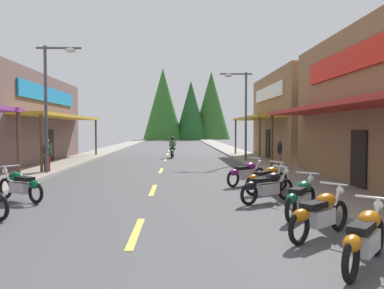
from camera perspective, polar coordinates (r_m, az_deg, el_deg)
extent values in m
cube|color=#4C4C4F|center=(31.11, -3.72, -1.68)|extent=(9.64, 92.45, 0.10)
cube|color=gray|center=(31.84, -14.57, -1.46)|extent=(2.35, 92.45, 0.12)
cube|color=gray|center=(31.51, 7.25, -1.44)|extent=(2.35, 92.45, 0.12)
cube|color=#E0C64C|center=(8.16, -8.40, -12.91)|extent=(0.16, 2.40, 0.01)
cube|color=#E0C64C|center=(13.50, -5.84, -6.78)|extent=(0.16, 2.40, 0.01)
cube|color=#E0C64C|center=(19.63, -4.66, -3.91)|extent=(0.16, 2.40, 0.01)
cube|color=#E0C64C|center=(26.51, -4.00, -2.27)|extent=(0.16, 2.40, 0.01)
cube|color=#E0C64C|center=(31.98, -3.68, -1.47)|extent=(0.16, 2.40, 0.01)
cube|color=#E0C64C|center=(37.34, -3.45, -0.92)|extent=(0.16, 2.40, 0.01)
cube|color=#E0C64C|center=(43.99, -3.25, -0.42)|extent=(0.16, 2.40, 0.01)
cube|color=#E0C64C|center=(50.29, -3.11, -0.07)|extent=(0.16, 2.40, 0.01)
cube|color=#E0C64C|center=(56.99, -2.99, 0.22)|extent=(0.16, 2.40, 0.01)
cube|color=#E0C64C|center=(63.27, -2.91, 0.44)|extent=(0.16, 2.40, 0.01)
cube|color=#E0C64C|center=(69.74, -2.83, 0.62)|extent=(0.16, 2.40, 0.01)
cylinder|color=brown|center=(16.88, -24.55, -0.36)|extent=(0.14, 0.14, 2.82)
cube|color=gold|center=(25.19, -18.64, 3.96)|extent=(1.80, 12.35, 0.16)
cylinder|color=brown|center=(19.30, -21.62, 0.01)|extent=(0.14, 0.14, 2.82)
cylinder|color=brown|center=(30.81, -14.19, 0.93)|extent=(0.14, 0.14, 2.82)
cube|color=#197FCC|center=(25.52, -20.50, 6.94)|extent=(0.10, 9.60, 0.90)
cube|color=black|center=(25.46, -20.44, -0.25)|extent=(0.08, 1.10, 2.10)
cube|color=#B72D28|center=(14.02, 20.62, 5.28)|extent=(1.80, 12.31, 0.16)
cylinder|color=brown|center=(19.46, 11.85, 0.14)|extent=(0.14, 0.14, 2.82)
cube|color=red|center=(14.56, 23.85, 12.02)|extent=(0.10, 9.57, 0.90)
cube|color=black|center=(14.40, 23.68, -2.22)|extent=(0.08, 1.10, 2.10)
cube|color=olive|center=(27.94, 17.74, 3.94)|extent=(6.34, 10.62, 5.93)
cube|color=gold|center=(26.83, 9.51, 3.95)|extent=(1.80, 9.55, 0.16)
cylinder|color=brown|center=(22.21, 10.10, 0.43)|extent=(0.14, 0.14, 2.82)
cylinder|color=brown|center=(31.21, 6.54, 1.00)|extent=(0.14, 0.14, 2.82)
cube|color=white|center=(27.11, 11.29, 7.57)|extent=(0.10, 7.43, 0.90)
cube|color=black|center=(27.03, 11.27, 0.00)|extent=(0.08, 1.10, 2.10)
cylinder|color=#474C51|center=(18.87, -21.02, 4.73)|extent=(0.14, 0.14, 5.96)
cylinder|color=#474C51|center=(19.02, -19.32, 13.48)|extent=(2.05, 0.10, 0.10)
ellipsoid|color=silver|center=(18.86, -17.76, 13.29)|extent=(0.50, 0.30, 0.24)
cylinder|color=#474C51|center=(24.63, 8.06, 4.02)|extent=(0.14, 0.14, 5.74)
cylinder|color=#474C51|center=(24.76, 6.65, 10.46)|extent=(2.05, 0.10, 0.10)
ellipsoid|color=silver|center=(24.68, 5.43, 10.26)|extent=(0.50, 0.30, 0.24)
torus|color=black|center=(7.37, 25.99, -12.28)|extent=(0.49, 0.55, 0.64)
torus|color=black|center=(5.97, 22.70, -15.71)|extent=(0.49, 0.55, 0.64)
cube|color=silver|center=(6.64, 24.54, -13.16)|extent=(0.67, 0.71, 0.32)
ellipsoid|color=#BF660C|center=(6.75, 25.01, -10.11)|extent=(0.61, 0.63, 0.28)
cube|color=black|center=(6.33, 24.03, -11.29)|extent=(0.60, 0.64, 0.12)
ellipsoid|color=#BF660C|center=(5.95, 22.88, -13.46)|extent=(0.47, 0.49, 0.24)
cylinder|color=silver|center=(7.17, 25.81, -9.98)|extent=(0.29, 0.32, 0.71)
cylinder|color=silver|center=(6.98, 25.64, -7.20)|extent=(0.48, 0.42, 0.04)
sphere|color=white|center=(7.28, 26.12, -8.18)|extent=(0.16, 0.16, 0.16)
torus|color=black|center=(8.73, 21.14, -9.91)|extent=(0.56, 0.48, 0.64)
torus|color=black|center=(7.46, 15.75, -11.95)|extent=(0.56, 0.48, 0.64)
cube|color=silver|center=(8.06, 18.67, -10.31)|extent=(0.72, 0.66, 0.32)
ellipsoid|color=#BF660C|center=(8.17, 19.40, -7.86)|extent=(0.64, 0.60, 0.28)
cube|color=black|center=(7.80, 17.78, -8.63)|extent=(0.64, 0.60, 0.12)
ellipsoid|color=#BF660C|center=(7.45, 15.98, -10.15)|extent=(0.49, 0.47, 0.24)
cylinder|color=silver|center=(8.55, 20.77, -7.91)|extent=(0.32, 0.28, 0.71)
cylinder|color=silver|center=(8.39, 20.43, -5.54)|extent=(0.41, 0.49, 0.04)
sphere|color=white|center=(8.66, 21.29, -6.45)|extent=(0.16, 0.16, 0.16)
torus|color=black|center=(10.52, 17.28, -7.76)|extent=(0.46, 0.58, 0.64)
torus|color=black|center=(9.12, 14.58, -9.30)|extent=(0.46, 0.58, 0.64)
cube|color=silver|center=(9.80, 16.04, -8.02)|extent=(0.64, 0.73, 0.32)
ellipsoid|color=#0C5933|center=(9.94, 16.41, -6.01)|extent=(0.59, 0.64, 0.28)
cube|color=black|center=(9.52, 15.60, -6.61)|extent=(0.58, 0.65, 0.12)
ellipsoid|color=#0C5933|center=(9.12, 14.70, -7.83)|extent=(0.45, 0.50, 0.24)
cylinder|color=silver|center=(10.35, 17.10, -6.08)|extent=(0.27, 0.34, 0.71)
cylinder|color=silver|center=(10.18, 16.93, -4.12)|extent=(0.51, 0.38, 0.04)
sphere|color=white|center=(10.47, 17.36, -4.88)|extent=(0.16, 0.16, 0.16)
torus|color=black|center=(11.94, 13.81, -6.53)|extent=(0.59, 0.43, 0.64)
torus|color=black|center=(10.87, 8.54, -7.36)|extent=(0.59, 0.43, 0.64)
cube|color=silver|center=(11.38, 11.30, -6.53)|extent=(0.74, 0.61, 0.32)
ellipsoid|color=black|center=(11.48, 12.01, -4.85)|extent=(0.64, 0.57, 0.28)
cube|color=black|center=(11.16, 10.42, -5.25)|extent=(0.66, 0.56, 0.12)
ellipsoid|color=black|center=(10.86, 8.74, -6.14)|extent=(0.50, 0.44, 0.24)
cylinder|color=silver|center=(11.79, 13.41, -5.01)|extent=(0.34, 0.25, 0.71)
cylinder|color=silver|center=(11.66, 13.03, -3.26)|extent=(0.36, 0.53, 0.04)
sphere|color=white|center=(11.89, 13.93, -3.99)|extent=(0.16, 0.16, 0.16)
torus|color=black|center=(13.65, 13.21, -5.40)|extent=(0.57, 0.47, 0.64)
torus|color=black|center=(12.51, 8.99, -6.08)|extent=(0.57, 0.47, 0.64)
cube|color=silver|center=(13.06, 11.20, -5.38)|extent=(0.73, 0.65, 0.32)
ellipsoid|color=#BF660C|center=(13.17, 11.76, -3.92)|extent=(0.64, 0.59, 0.28)
cube|color=black|center=(12.83, 10.49, -4.25)|extent=(0.65, 0.59, 0.12)
ellipsoid|color=#BF660C|center=(12.51, 9.15, -5.01)|extent=(0.50, 0.46, 0.24)
cylinder|color=silver|center=(13.51, 12.89, -4.07)|extent=(0.33, 0.27, 0.71)
cylinder|color=silver|center=(13.38, 12.58, -2.54)|extent=(0.39, 0.50, 0.04)
sphere|color=white|center=(13.61, 13.31, -3.18)|extent=(0.16, 0.16, 0.16)
torus|color=black|center=(15.20, 9.99, -4.58)|extent=(0.56, 0.48, 0.64)
torus|color=black|center=(14.07, 6.17, -5.12)|extent=(0.56, 0.48, 0.64)
cube|color=silver|center=(14.62, 8.16, -4.53)|extent=(0.72, 0.66, 0.32)
ellipsoid|color=#721972|center=(14.74, 8.67, -3.23)|extent=(0.64, 0.60, 0.28)
cube|color=black|center=(14.40, 7.52, -3.51)|extent=(0.64, 0.60, 0.12)
ellipsoid|color=#721972|center=(14.08, 6.31, -4.17)|extent=(0.49, 0.46, 0.24)
cylinder|color=silver|center=(15.07, 9.69, -3.38)|extent=(0.32, 0.28, 0.71)
cylinder|color=silver|center=(14.94, 9.41, -2.00)|extent=(0.41, 0.49, 0.04)
sphere|color=white|center=(15.17, 10.08, -2.58)|extent=(0.16, 0.16, 0.16)
torus|color=black|center=(10.02, -26.83, -8.42)|extent=(0.60, 0.42, 0.64)
torus|color=black|center=(13.13, -26.15, -5.89)|extent=(0.58, 0.45, 0.64)
torus|color=black|center=(11.88, -22.35, -6.68)|extent=(0.58, 0.45, 0.64)
cube|color=silver|center=(12.49, -24.35, -5.91)|extent=(0.74, 0.63, 0.32)
ellipsoid|color=#0C5933|center=(12.61, -24.88, -4.37)|extent=(0.64, 0.58, 0.28)
cube|color=black|center=(12.24, -23.73, -4.73)|extent=(0.65, 0.57, 0.12)
ellipsoid|color=#0C5933|center=(11.89, -22.51, -5.55)|extent=(0.50, 0.45, 0.24)
cylinder|color=silver|center=(12.97, -25.87, -4.51)|extent=(0.34, 0.26, 0.71)
cylinder|color=silver|center=(12.84, -25.62, -2.92)|extent=(0.37, 0.52, 0.04)
sphere|color=white|center=(13.09, -26.26, -3.58)|extent=(0.16, 0.16, 0.16)
torus|color=black|center=(28.81, -2.83, -1.27)|extent=(0.14, 0.64, 0.64)
torus|color=black|center=(27.32, -3.05, -1.47)|extent=(0.14, 0.64, 0.64)
cube|color=silver|center=(28.06, -2.94, -1.20)|extent=(0.32, 0.72, 0.32)
ellipsoid|color=#0C5933|center=(28.24, -2.91, -0.53)|extent=(0.35, 0.58, 0.28)
cube|color=black|center=(27.79, -2.97, -0.66)|extent=(0.31, 0.62, 0.12)
ellipsoid|color=#0C5933|center=(27.35, -3.04, -0.98)|extent=(0.27, 0.45, 0.24)
cylinder|color=silver|center=(28.66, -2.85, -0.63)|extent=(0.08, 0.37, 0.71)
cylinder|color=silver|center=(28.52, -2.87, 0.10)|extent=(0.60, 0.08, 0.04)
sphere|color=white|center=(28.81, -2.82, -0.21)|extent=(0.16, 0.16, 0.16)
ellipsoid|color=#3F593F|center=(27.88, -2.96, 0.11)|extent=(0.40, 0.40, 0.64)
sphere|color=black|center=(27.91, -2.95, 0.94)|extent=(0.24, 0.24, 0.24)
cylinder|color=#3F593F|center=(28.07, -3.26, -0.59)|extent=(0.16, 0.43, 0.24)
cylinder|color=#3F593F|center=(28.19, -3.34, 0.14)|extent=(0.13, 0.51, 0.40)
cylinder|color=#3F593F|center=(28.05, -2.61, -0.59)|extent=(0.16, 0.43, 0.24)
cylinder|color=#3F593F|center=(28.16, -2.49, 0.14)|extent=(0.13, 0.51, 0.40)
cylinder|color=maroon|center=(19.45, -21.09, -2.88)|extent=(0.14, 0.14, 0.85)
cylinder|color=maroon|center=(19.34, -20.66, -2.91)|extent=(0.14, 0.14, 0.85)
ellipsoid|color=#3F593F|center=(19.34, -20.91, -0.77)|extent=(0.42, 0.36, 0.60)
cylinder|color=#3F593F|center=(19.48, -21.48, -0.66)|extent=(0.09, 0.09, 0.57)
cylinder|color=#3F593F|center=(19.20, -20.33, -0.69)|extent=(0.09, 0.09, 0.57)
sphere|color=#8C664C|center=(19.32, -20.93, 0.49)|extent=(0.23, 0.23, 0.23)
cylinder|color=#726659|center=(20.62, 13.04, -2.54)|extent=(0.14, 0.14, 0.81)
cylinder|color=#726659|center=(20.79, 12.91, -2.50)|extent=(0.14, 0.14, 0.81)
ellipsoid|color=black|center=(20.66, 12.99, -0.60)|extent=(0.26, 0.36, 0.58)
cylinder|color=black|center=(20.43, 13.17, -0.55)|extent=(0.09, 0.09, 0.55)
cylinder|color=black|center=(20.89, 12.82, -0.48)|extent=(0.09, 0.09, 0.55)
sphere|color=#8C664C|center=(20.64, 13.00, 0.54)|extent=(0.22, 0.22, 0.22)
cone|color=#246A23|center=(78.06, -4.41, 3.98)|extent=(4.85, 4.85, 8.67)
cone|color=#2D5B23|center=(77.70, 2.89, 5.86)|extent=(7.69, 7.69, 13.74)
cone|color=#1F5223|center=(75.50, -0.16, 5.15)|extent=(6.49, 6.49, 11.59)
cone|color=#2C6423|center=(75.05, -4.36, 6.06)|extent=(7.80, 7.80, 13.93)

